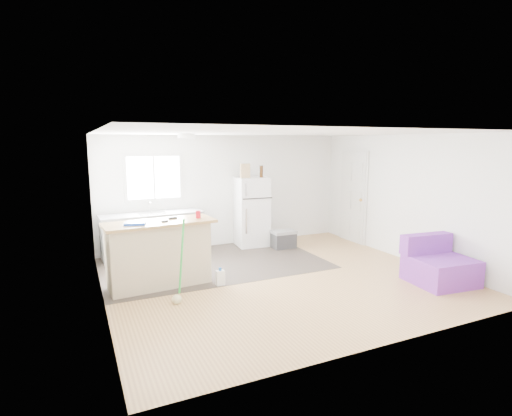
{
  "coord_description": "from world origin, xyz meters",
  "views": [
    {
      "loc": [
        -3.04,
        -5.68,
        2.25
      ],
      "look_at": [
        -0.1,
        0.7,
        1.09
      ],
      "focal_mm": 28.0,
      "sensor_mm": 36.0,
      "label": 1
    }
  ],
  "objects_px": {
    "cleaner_jug": "(220,278)",
    "peninsula": "(159,253)",
    "red_cup": "(198,214)",
    "mop": "(178,286)",
    "cooler": "(284,239)",
    "bottle_right": "(261,171)",
    "kitchen_cabinets": "(153,234)",
    "refrigerator": "(252,212)",
    "cardboard_box": "(245,171)",
    "bottle_left": "(261,172)",
    "purple_seat": "(438,266)",
    "blue_tray": "(135,223)"
  },
  "relations": [
    {
      "from": "cleaner_jug",
      "to": "peninsula",
      "type": "bearing_deg",
      "value": 157.35
    },
    {
      "from": "red_cup",
      "to": "mop",
      "type": "bearing_deg",
      "value": -124.71
    },
    {
      "from": "cooler",
      "to": "mop",
      "type": "relative_size",
      "value": 0.42
    },
    {
      "from": "mop",
      "to": "bottle_right",
      "type": "distance_m",
      "value": 3.74
    },
    {
      "from": "kitchen_cabinets",
      "to": "refrigerator",
      "type": "xyz_separation_m",
      "value": [
        2.14,
        -0.02,
        0.31
      ]
    },
    {
      "from": "cardboard_box",
      "to": "bottle_left",
      "type": "height_order",
      "value": "cardboard_box"
    },
    {
      "from": "refrigerator",
      "to": "purple_seat",
      "type": "xyz_separation_m",
      "value": [
        1.78,
        -3.44,
        -0.48
      ]
    },
    {
      "from": "bottle_left",
      "to": "red_cup",
      "type": "bearing_deg",
      "value": -140.06
    },
    {
      "from": "kitchen_cabinets",
      "to": "bottle_left",
      "type": "bearing_deg",
      "value": -6.53
    },
    {
      "from": "kitchen_cabinets",
      "to": "bottle_right",
      "type": "xyz_separation_m",
      "value": [
        2.36,
        -0.07,
        1.19
      ]
    },
    {
      "from": "bottle_left",
      "to": "peninsula",
      "type": "bearing_deg",
      "value": -147.89
    },
    {
      "from": "refrigerator",
      "to": "blue_tray",
      "type": "bearing_deg",
      "value": -142.49
    },
    {
      "from": "kitchen_cabinets",
      "to": "cleaner_jug",
      "type": "bearing_deg",
      "value": -75.89
    },
    {
      "from": "kitchen_cabinets",
      "to": "cooler",
      "type": "height_order",
      "value": "kitchen_cabinets"
    },
    {
      "from": "bottle_right",
      "to": "mop",
      "type": "bearing_deg",
      "value": -135.38
    },
    {
      "from": "cooler",
      "to": "blue_tray",
      "type": "relative_size",
      "value": 1.7
    },
    {
      "from": "bottle_right",
      "to": "cardboard_box",
      "type": "bearing_deg",
      "value": -175.67
    },
    {
      "from": "kitchen_cabinets",
      "to": "bottle_left",
      "type": "xyz_separation_m",
      "value": [
        2.32,
        -0.13,
        1.19
      ]
    },
    {
      "from": "bottle_right",
      "to": "blue_tray",
      "type": "bearing_deg",
      "value": -149.21
    },
    {
      "from": "kitchen_cabinets",
      "to": "red_cup",
      "type": "relative_size",
      "value": 16.65
    },
    {
      "from": "refrigerator",
      "to": "red_cup",
      "type": "height_order",
      "value": "refrigerator"
    },
    {
      "from": "peninsula",
      "to": "red_cup",
      "type": "xyz_separation_m",
      "value": [
        0.65,
        0.02,
        0.57
      ]
    },
    {
      "from": "refrigerator",
      "to": "cleaner_jug",
      "type": "height_order",
      "value": "refrigerator"
    },
    {
      "from": "bottle_right",
      "to": "purple_seat",
      "type": "bearing_deg",
      "value": -65.28
    },
    {
      "from": "cooler",
      "to": "red_cup",
      "type": "distance_m",
      "value": 2.67
    },
    {
      "from": "cooler",
      "to": "cleaner_jug",
      "type": "height_order",
      "value": "cooler"
    },
    {
      "from": "peninsula",
      "to": "cardboard_box",
      "type": "distance_m",
      "value": 2.94
    },
    {
      "from": "bottle_right",
      "to": "cleaner_jug",
      "type": "bearing_deg",
      "value": -129.72
    },
    {
      "from": "purple_seat",
      "to": "mop",
      "type": "distance_m",
      "value": 4.14
    },
    {
      "from": "refrigerator",
      "to": "red_cup",
      "type": "bearing_deg",
      "value": -131.19
    },
    {
      "from": "purple_seat",
      "to": "red_cup",
      "type": "height_order",
      "value": "red_cup"
    },
    {
      "from": "red_cup",
      "to": "cardboard_box",
      "type": "bearing_deg",
      "value": 46.63
    },
    {
      "from": "kitchen_cabinets",
      "to": "red_cup",
      "type": "distance_m",
      "value": 1.88
    },
    {
      "from": "peninsula",
      "to": "mop",
      "type": "xyz_separation_m",
      "value": [
        0.1,
        -0.78,
        -0.29
      ]
    },
    {
      "from": "peninsula",
      "to": "bottle_right",
      "type": "height_order",
      "value": "bottle_right"
    },
    {
      "from": "cleaner_jug",
      "to": "cardboard_box",
      "type": "height_order",
      "value": "cardboard_box"
    },
    {
      "from": "refrigerator",
      "to": "cardboard_box",
      "type": "distance_m",
      "value": 0.92
    },
    {
      "from": "purple_seat",
      "to": "mop",
      "type": "height_order",
      "value": "mop"
    },
    {
      "from": "kitchen_cabinets",
      "to": "purple_seat",
      "type": "relative_size",
      "value": 2.01
    },
    {
      "from": "kitchen_cabinets",
      "to": "refrigerator",
      "type": "bearing_deg",
      "value": -3.89
    },
    {
      "from": "red_cup",
      "to": "bottle_right",
      "type": "relative_size",
      "value": 0.48
    },
    {
      "from": "refrigerator",
      "to": "mop",
      "type": "height_order",
      "value": "refrigerator"
    },
    {
      "from": "red_cup",
      "to": "blue_tray",
      "type": "relative_size",
      "value": 0.4
    },
    {
      "from": "peninsula",
      "to": "purple_seat",
      "type": "bearing_deg",
      "value": -27.48
    },
    {
      "from": "cooler",
      "to": "bottle_left",
      "type": "distance_m",
      "value": 1.53
    },
    {
      "from": "refrigerator",
      "to": "cooler",
      "type": "relative_size",
      "value": 2.96
    },
    {
      "from": "cardboard_box",
      "to": "bottle_left",
      "type": "xyz_separation_m",
      "value": [
        0.36,
        -0.03,
        -0.02
      ]
    },
    {
      "from": "peninsula",
      "to": "cleaner_jug",
      "type": "height_order",
      "value": "peninsula"
    },
    {
      "from": "kitchen_cabinets",
      "to": "bottle_right",
      "type": "height_order",
      "value": "bottle_right"
    },
    {
      "from": "cleaner_jug",
      "to": "mop",
      "type": "relative_size",
      "value": 0.24
    }
  ]
}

